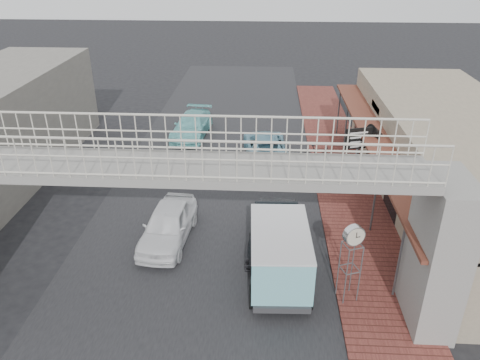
# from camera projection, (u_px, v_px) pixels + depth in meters

# --- Properties ---
(ground) EXTENTS (120.00, 120.00, 0.00)m
(ground) POSITION_uv_depth(u_px,v_px,m) (202.00, 240.00, 18.88)
(ground) COLOR black
(ground) RESTS_ON ground
(road_strip) EXTENTS (10.00, 60.00, 0.01)m
(road_strip) POSITION_uv_depth(u_px,v_px,m) (202.00, 240.00, 18.88)
(road_strip) COLOR black
(road_strip) RESTS_ON ground
(sidewalk) EXTENTS (3.00, 40.00, 0.10)m
(sidewalk) POSITION_uv_depth(u_px,v_px,m) (353.00, 207.00, 21.20)
(sidewalk) COLOR brown
(sidewalk) RESTS_ON ground
(shophouse_row) EXTENTS (7.20, 18.00, 4.00)m
(shophouse_row) POSITION_uv_depth(u_px,v_px,m) (454.00, 160.00, 20.98)
(shophouse_row) COLOR gray
(shophouse_row) RESTS_ON ground
(footbridge) EXTENTS (16.40, 2.40, 6.34)m
(footbridge) POSITION_uv_depth(u_px,v_px,m) (180.00, 227.00, 13.88)
(footbridge) COLOR gray
(footbridge) RESTS_ON ground
(white_hatchback) EXTENTS (2.04, 4.38, 1.45)m
(white_hatchback) POSITION_uv_depth(u_px,v_px,m) (168.00, 224.00, 18.58)
(white_hatchback) COLOR white
(white_hatchback) RESTS_ON ground
(dark_sedan) EXTENTS (1.97, 4.42, 1.41)m
(dark_sedan) POSITION_uv_depth(u_px,v_px,m) (272.00, 230.00, 18.25)
(dark_sedan) COLOR black
(dark_sedan) RESTS_ON ground
(angkot_curb) EXTENTS (2.75, 5.15, 1.38)m
(angkot_curb) POSITION_uv_depth(u_px,v_px,m) (266.00, 146.00, 25.87)
(angkot_curb) COLOR #6DA8BE
(angkot_curb) RESTS_ON ground
(angkot_far) EXTENTS (2.35, 4.87, 1.37)m
(angkot_far) POSITION_uv_depth(u_px,v_px,m) (192.00, 126.00, 28.81)
(angkot_far) COLOR #75CBCB
(angkot_far) RESTS_ON ground
(angkot_van) EXTENTS (2.19, 4.50, 2.17)m
(angkot_van) POSITION_uv_depth(u_px,v_px,m) (279.00, 247.00, 16.09)
(angkot_van) COLOR black
(angkot_van) RESTS_ON ground
(motorcycle_near) EXTENTS (1.61, 0.81, 0.81)m
(motorcycle_near) POSITION_uv_depth(u_px,v_px,m) (336.00, 173.00, 23.23)
(motorcycle_near) COLOR black
(motorcycle_near) RESTS_ON sidewalk
(motorcycle_far) EXTENTS (1.94, 1.05, 1.12)m
(motorcycle_far) POSITION_uv_depth(u_px,v_px,m) (318.00, 156.00, 24.79)
(motorcycle_far) COLOR black
(motorcycle_far) RESTS_ON sidewalk
(street_clock) EXTENTS (0.73, 0.69, 2.82)m
(street_clock) POSITION_uv_depth(u_px,v_px,m) (353.00, 239.00, 14.66)
(street_clock) COLOR #59595B
(street_clock) RESTS_ON sidewalk
(arrow_sign) EXTENTS (2.03, 1.35, 3.35)m
(arrow_sign) POSITION_uv_depth(u_px,v_px,m) (376.00, 137.00, 21.31)
(arrow_sign) COLOR #59595B
(arrow_sign) RESTS_ON sidewalk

